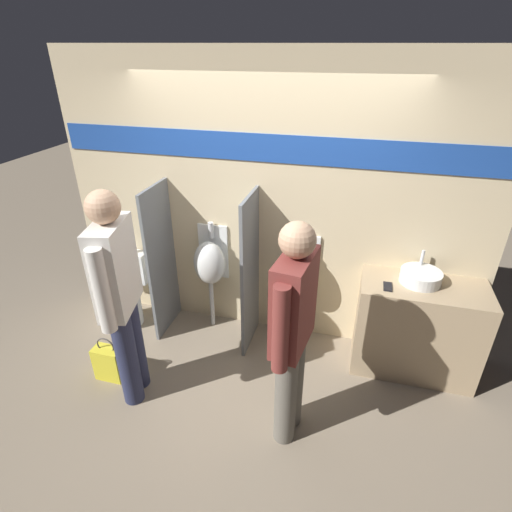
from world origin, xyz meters
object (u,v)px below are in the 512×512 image
person_in_vest (293,330)px  shopping_bag (109,363)px  sink_basin (421,277)px  urinal_far (301,275)px  cell_phone (388,287)px  toilet (127,295)px  person_with_lanyard (119,294)px  urinal_near_counter (210,262)px

person_in_vest → shopping_bag: person_in_vest is taller
sink_basin → urinal_far: 1.06m
cell_phone → person_in_vest: 1.09m
sink_basin → toilet: (-2.87, -0.08, -0.64)m
sink_basin → cell_phone: size_ratio=2.45×
toilet → person_with_lanyard: person_with_lanyard is taller
urinal_far → person_in_vest: bearing=-83.9°
cell_phone → sink_basin: bearing=30.5°
cell_phone → shopping_bag: bearing=-162.0°
person_with_lanyard → urinal_far: bearing=-62.2°
person_with_lanyard → toilet: bearing=20.3°
person_with_lanyard → cell_phone: bearing=-80.7°
toilet → person_with_lanyard: size_ratio=0.48×
sink_basin → toilet: sink_basin is taller
cell_phone → toilet: 2.67m
urinal_near_counter → toilet: size_ratio=1.32×
person_with_lanyard → shopping_bag: 0.91m
urinal_far → person_in_vest: (0.12, -1.11, 0.22)m
cell_phone → shopping_bag: size_ratio=0.31×
sink_basin → toilet: size_ratio=0.39×
person_in_vest → person_with_lanyard: (-1.34, 0.04, 0.04)m
sink_basin → urinal_near_counter: size_ratio=0.30×
toilet → person_with_lanyard: bearing=-56.4°
sink_basin → person_with_lanyard: size_ratio=0.19×
person_in_vest → person_with_lanyard: size_ratio=0.96×
sink_basin → person_in_vest: (-0.92, -1.02, 0.03)m
urinal_far → person_with_lanyard: size_ratio=0.63×
urinal_near_counter → urinal_far: size_ratio=1.00×
urinal_far → cell_phone: bearing=-17.1°
shopping_bag → toilet: bearing=109.6°
toilet → shopping_bag: 0.89m
toilet → shopping_bag: toilet is taller
toilet → sink_basin: bearing=1.5°
urinal_near_counter → toilet: (-0.92, -0.16, -0.45)m
person_in_vest → shopping_bag: size_ratio=3.96×
sink_basin → toilet: 2.94m
urinal_far → shopping_bag: 1.92m
urinal_far → toilet: size_ratio=1.32×
cell_phone → toilet: cell_phone is taller
urinal_far → person_with_lanyard: bearing=-138.9°
urinal_near_counter → shopping_bag: size_ratio=2.59×
shopping_bag → sink_basin: bearing=19.4°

